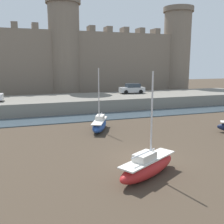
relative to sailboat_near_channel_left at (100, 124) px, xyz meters
name	(u,v)px	position (x,y,z in m)	size (l,w,h in m)	color
ground_plane	(144,158)	(0.74, -8.63, -0.63)	(160.00, 160.00, 0.00)	#423528
water_channel	(91,117)	(0.74, 6.39, -0.58)	(80.00, 4.50, 0.10)	#3D4C56
quay_road	(79,103)	(0.74, 13.64, 0.25)	(60.01, 10.00, 1.76)	slate
castle	(65,57)	(0.74, 25.29, 7.18)	(54.31, 6.30, 21.20)	#7A6B5B
sailboat_near_channel_left	(100,124)	(0.00, 0.00, 0.00)	(3.10, 4.77, 6.22)	#234793
sailboat_near_channel_right	(148,166)	(-0.38, -11.46, 0.03)	(5.01, 3.56, 6.22)	red
car_quay_centre_east	(132,89)	(10.11, 15.25, 1.91)	(4.22, 2.12, 1.62)	#B2B5B7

